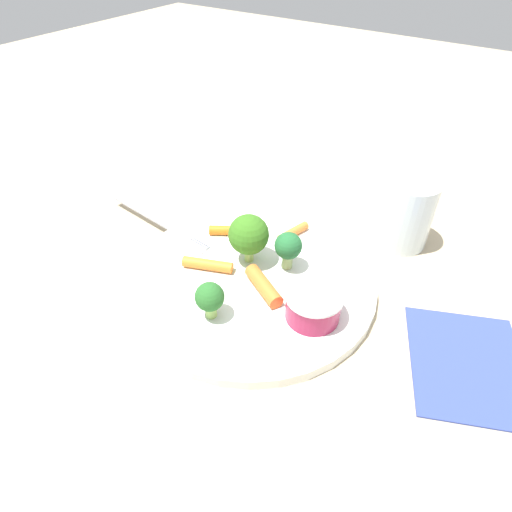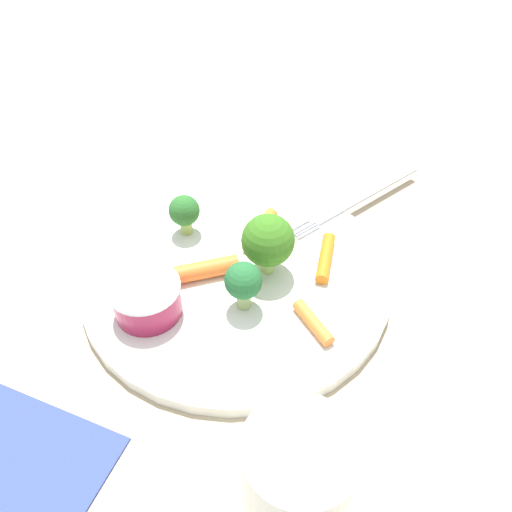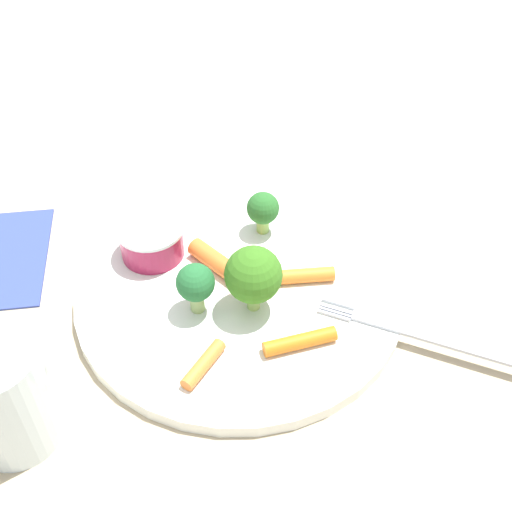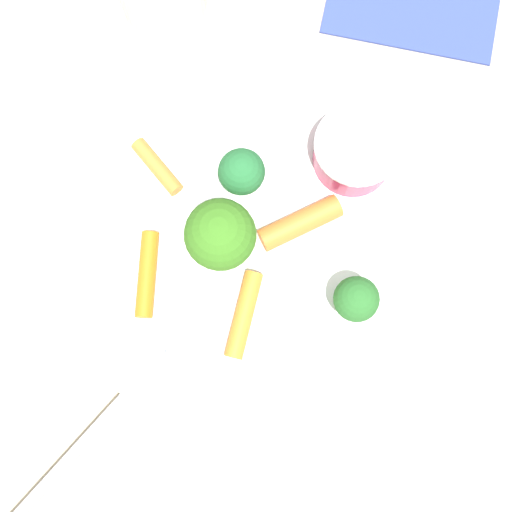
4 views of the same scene
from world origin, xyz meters
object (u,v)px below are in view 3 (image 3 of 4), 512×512
at_px(broccoli_floret_0, 253,275).
at_px(carrot_stick_1, 202,364).
at_px(fork, 427,338).
at_px(drinking_glass, 4,397).
at_px(broccoli_floret_2, 196,284).
at_px(carrot_stick_0, 300,276).
at_px(carrot_stick_3, 300,341).
at_px(carrot_stick_2, 217,262).
at_px(sauce_cup, 152,241).
at_px(broccoli_floret_1, 267,210).
at_px(plate, 240,289).

distance_m(broccoli_floret_0, carrot_stick_1, 0.08).
relative_size(carrot_stick_1, fork, 0.25).
xyz_separation_m(fork, drinking_glass, (-0.16, 0.27, 0.03)).
height_order(broccoli_floret_2, carrot_stick_0, broccoli_floret_2).
xyz_separation_m(carrot_stick_3, fork, (0.03, -0.09, -0.00)).
relative_size(carrot_stick_2, fork, 0.32).
distance_m(sauce_cup, carrot_stick_1, 0.14).
distance_m(broccoli_floret_1, carrot_stick_2, 0.07).
xyz_separation_m(carrot_stick_1, fork, (0.08, -0.16, -0.00)).
bearing_deg(carrot_stick_1, carrot_stick_3, -58.07).
relative_size(sauce_cup, broccoli_floret_0, 0.96).
bearing_deg(plate, drinking_glass, 147.13).
xyz_separation_m(sauce_cup, broccoli_floret_1, (0.06, -0.09, 0.01)).
bearing_deg(broccoli_floret_2, sauce_cup, 49.89).
bearing_deg(drinking_glass, carrot_stick_3, -55.34).
distance_m(broccoli_floret_1, carrot_stick_3, 0.14).
relative_size(carrot_stick_2, carrot_stick_3, 1.00).
distance_m(broccoli_floret_1, carrot_stick_1, 0.17).
xyz_separation_m(broccoli_floret_2, carrot_stick_2, (0.05, -0.00, -0.02)).
distance_m(carrot_stick_1, drinking_glass, 0.14).
distance_m(carrot_stick_2, fork, 0.19).
bearing_deg(plate, broccoli_floret_2, 145.39).
xyz_separation_m(plate, broccoli_floret_0, (-0.02, -0.02, 0.04)).
bearing_deg(broccoli_floret_2, carrot_stick_2, -0.32).
distance_m(broccoli_floret_0, carrot_stick_3, 0.06).
bearing_deg(broccoli_floret_0, fork, -87.89).
relative_size(broccoli_floret_0, carrot_stick_3, 1.05).
relative_size(carrot_stick_1, drinking_glass, 0.52).
height_order(carrot_stick_0, drinking_glass, drinking_glass).
bearing_deg(broccoli_floret_1, drinking_glass, 154.83).
relative_size(broccoli_floret_1, carrot_stick_1, 0.92).
relative_size(broccoli_floret_0, carrot_stick_2, 1.05).
relative_size(broccoli_floret_1, carrot_stick_0, 0.72).
bearing_deg(carrot_stick_1, drinking_glass, 126.21).
height_order(broccoli_floret_0, carrot_stick_3, broccoli_floret_0).
height_order(carrot_stick_3, drinking_glass, drinking_glass).
bearing_deg(broccoli_floret_2, carrot_stick_3, -99.22).
distance_m(carrot_stick_2, drinking_glass, 0.21).
bearing_deg(carrot_stick_3, carrot_stick_1, 121.93).
distance_m(carrot_stick_1, fork, 0.18).
relative_size(broccoli_floret_2, carrot_stick_1, 1.03).
xyz_separation_m(plate, broccoli_floret_1, (0.07, -0.00, 0.03)).
height_order(broccoli_floret_1, fork, broccoli_floret_1).
distance_m(broccoli_floret_0, carrot_stick_0, 0.06).
height_order(broccoli_floret_1, broccoli_floret_2, broccoli_floret_2).
bearing_deg(carrot_stick_0, broccoli_floret_1, 39.66).
height_order(plate, broccoli_floret_1, broccoli_floret_1).
bearing_deg(carrot_stick_2, broccoli_floret_2, 179.68).
relative_size(carrot_stick_1, carrot_stick_3, 0.78).
distance_m(sauce_cup, broccoli_floret_2, 0.08).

